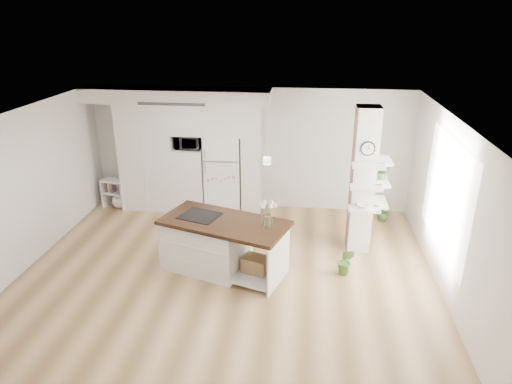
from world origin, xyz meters
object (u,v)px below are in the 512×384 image
bookshelf (117,196)px  kitchen_island (212,242)px  refrigerator (224,173)px  floor_plant_a (346,261)px

bookshelf → kitchen_island: bearing=-27.8°
kitchen_island → refrigerator: bearing=113.9°
refrigerator → kitchen_island: 2.55m
refrigerator → floor_plant_a: (2.53, -2.48, -0.62)m
kitchen_island → bookshelf: bearing=157.6°
kitchen_island → bookshelf: size_ratio=3.49×
kitchen_island → floor_plant_a: kitchen_island is taller
floor_plant_a → kitchen_island: bearing=-179.3°
kitchen_island → bookshelf: (-2.70, 2.32, -0.20)m
bookshelf → floor_plant_a: bookshelf is taller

